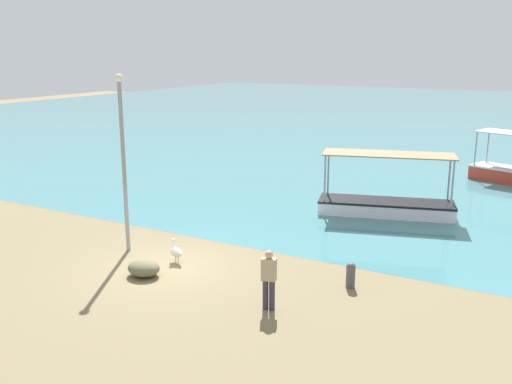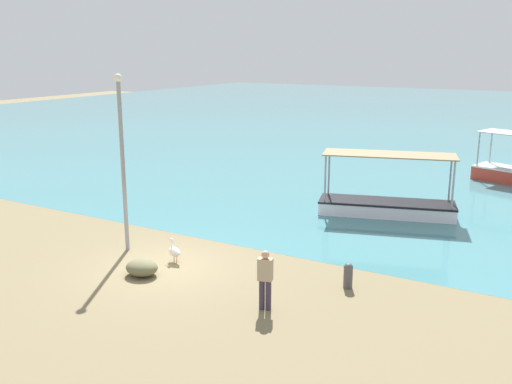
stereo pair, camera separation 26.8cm
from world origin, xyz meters
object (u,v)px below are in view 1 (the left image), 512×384
mooring_bollard (351,274)px  fisherman_standing (269,278)px  fishing_boat_far_left (386,203)px  lamp_post (123,155)px  net_pile (144,268)px  pelican (176,252)px

mooring_bollard → fisherman_standing: 2.92m
fishing_boat_far_left → mooring_bollard: fishing_boat_far_left is taller
fishing_boat_far_left → lamp_post: 11.42m
lamp_post → mooring_bollard: (7.98, 0.76, -3.01)m
mooring_bollard → net_pile: 6.39m
net_pile → fisherman_standing: bearing=-2.2°
pelican → mooring_bollard: bearing=8.8°
lamp_post → net_pile: 4.08m
net_pile → mooring_bollard: bearing=21.4°
mooring_bollard → net_pile: bearing=-158.6°
lamp_post → mooring_bollard: lamp_post is taller
fishing_boat_far_left → net_pile: size_ratio=5.63×
fisherman_standing → net_pile: (-4.52, 0.17, -0.65)m
lamp_post → fisherman_standing: size_ratio=3.62×
lamp_post → net_pile: lamp_post is taller
pelican → lamp_post: bearing=176.6°
mooring_bollard → fisherman_standing: bearing=-119.6°
fisherman_standing → lamp_post: bearing=165.2°
fisherman_standing → net_pile: 4.57m
lamp_post → mooring_bollard: size_ratio=7.90×
pelican → fishing_boat_far_left: bearing=64.2°
lamp_post → net_pile: size_ratio=5.82×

